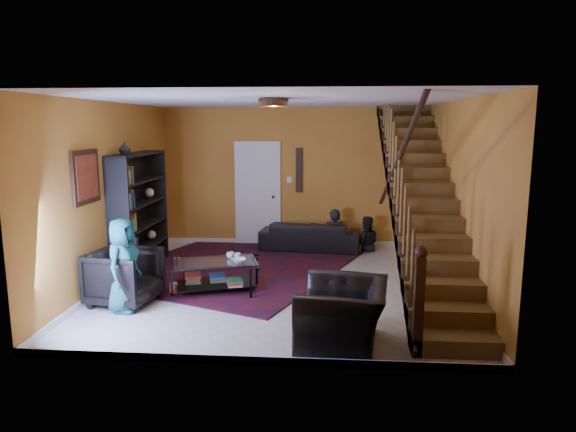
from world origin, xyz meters
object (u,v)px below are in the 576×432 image
object	(u,v)px
bookshelf	(140,215)
sofa	(310,236)
armchair_left	(125,277)
coffee_table	(216,274)
armchair_right	(343,314)

from	to	relation	value
bookshelf	sofa	xyz separation A→B (m)	(2.80, 1.70, -0.68)
sofa	armchair_left	xyz separation A→B (m)	(-2.45, -3.33, 0.10)
armchair_left	coffee_table	world-z (taller)	armchair_left
bookshelf	armchair_right	world-z (taller)	bookshelf
bookshelf	sofa	world-z (taller)	bookshelf
armchair_left	coffee_table	distance (m)	1.30
armchair_right	coffee_table	size ratio (longest dim) A/B	0.81
bookshelf	armchair_right	bearing A→B (deg)	-39.71
sofa	coffee_table	distance (m)	3.00
sofa	armchair_right	size ratio (longest dim) A/B	1.78
sofa	bookshelf	bearing A→B (deg)	37.83
bookshelf	coffee_table	distance (m)	1.92
armchair_right	coffee_table	bearing A→B (deg)	-126.23
sofa	coffee_table	size ratio (longest dim) A/B	1.44
sofa	armchair_right	distance (m)	4.49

